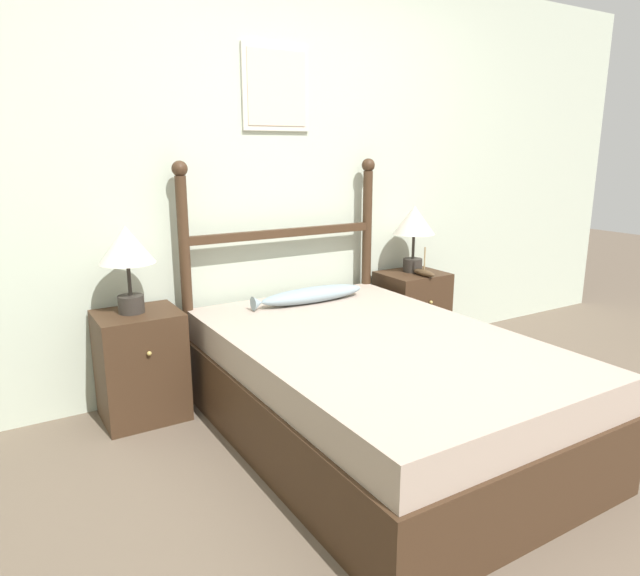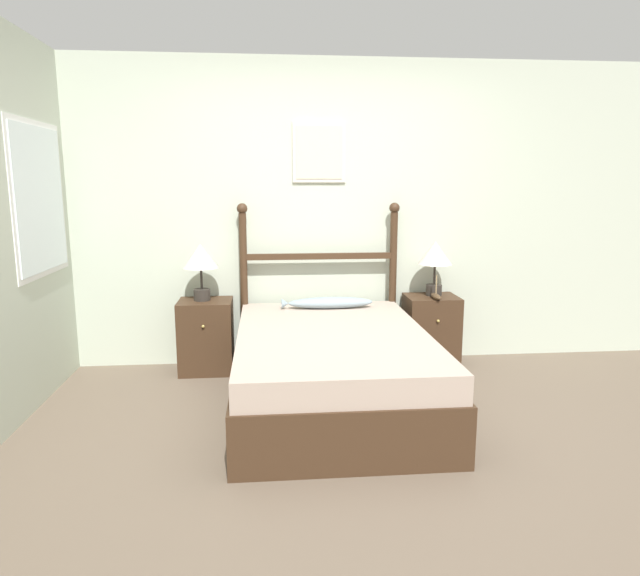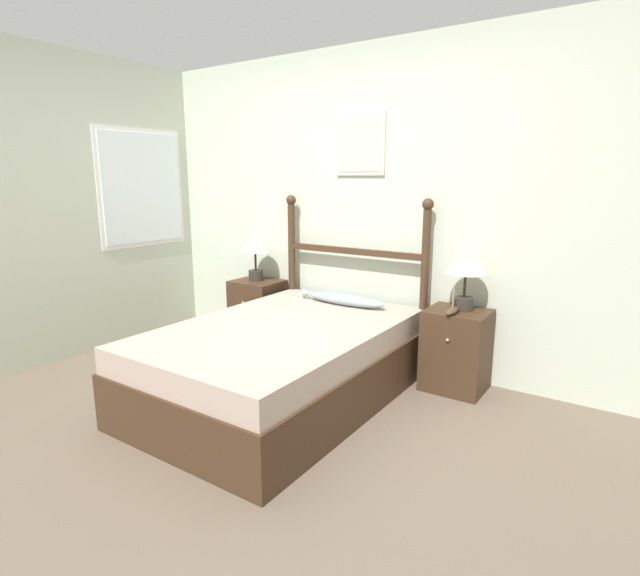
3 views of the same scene
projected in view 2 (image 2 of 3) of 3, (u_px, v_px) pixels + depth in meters
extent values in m
plane|color=brown|center=(354.00, 447.00, 3.38)|extent=(16.00, 16.00, 0.00)
cube|color=beige|center=(325.00, 214.00, 4.84)|extent=(6.40, 0.06, 2.55)
cube|color=beige|center=(319.00, 152.00, 4.70)|extent=(0.44, 0.02, 0.49)
cube|color=beige|center=(319.00, 152.00, 4.69)|extent=(0.38, 0.01, 0.43)
cube|color=white|center=(39.00, 199.00, 4.03)|extent=(0.01, 0.93, 1.09)
cube|color=white|center=(40.00, 199.00, 4.03)|extent=(0.01, 0.85, 1.01)
cube|color=#3D2819|center=(332.00, 381.00, 3.97)|extent=(1.33, 1.99, 0.36)
cube|color=tan|center=(332.00, 344.00, 3.92)|extent=(1.29, 1.95, 0.17)
cylinder|color=#3D2819|center=(244.00, 291.00, 4.77)|extent=(0.06, 0.06, 1.30)
sphere|color=#3D2819|center=(242.00, 209.00, 4.65)|extent=(0.09, 0.09, 0.09)
cylinder|color=#3D2819|center=(393.00, 288.00, 4.89)|extent=(0.06, 0.06, 1.30)
sphere|color=#3D2819|center=(394.00, 208.00, 4.76)|extent=(0.09, 0.09, 0.09)
cube|color=#3D2819|center=(319.00, 256.00, 4.78)|extent=(1.27, 0.04, 0.05)
cube|color=#3D2819|center=(206.00, 336.00, 4.69)|extent=(0.43, 0.37, 0.60)
sphere|color=tan|center=(203.00, 326.00, 4.47)|extent=(0.02, 0.02, 0.02)
cube|color=#3D2819|center=(431.00, 330.00, 4.86)|extent=(0.43, 0.37, 0.60)
sphere|color=tan|center=(438.00, 321.00, 4.65)|extent=(0.02, 0.02, 0.02)
cylinder|color=#2D2823|center=(202.00, 295.00, 4.64)|extent=(0.13, 0.13, 0.09)
cylinder|color=#2D2823|center=(201.00, 279.00, 4.61)|extent=(0.02, 0.02, 0.17)
cone|color=beige|center=(201.00, 256.00, 4.58)|extent=(0.29, 0.29, 0.19)
cylinder|color=#2D2823|center=(434.00, 290.00, 4.84)|extent=(0.13, 0.13, 0.09)
cylinder|color=#2D2823|center=(434.00, 274.00, 4.81)|extent=(0.02, 0.02, 0.17)
cone|color=beige|center=(435.00, 253.00, 4.78)|extent=(0.29, 0.29, 0.19)
ellipsoid|color=#4C3823|center=(436.00, 296.00, 4.69)|extent=(0.06, 0.20, 0.04)
cylinder|color=#997F56|center=(436.00, 284.00, 4.67)|extent=(0.01, 0.01, 0.15)
ellipsoid|color=#8499A3|center=(331.00, 303.00, 4.62)|extent=(0.69, 0.15, 0.09)
cone|color=#8499A3|center=(285.00, 304.00, 4.59)|extent=(0.06, 0.08, 0.08)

